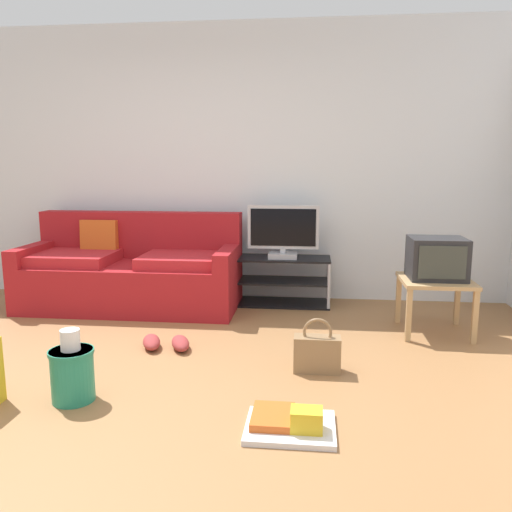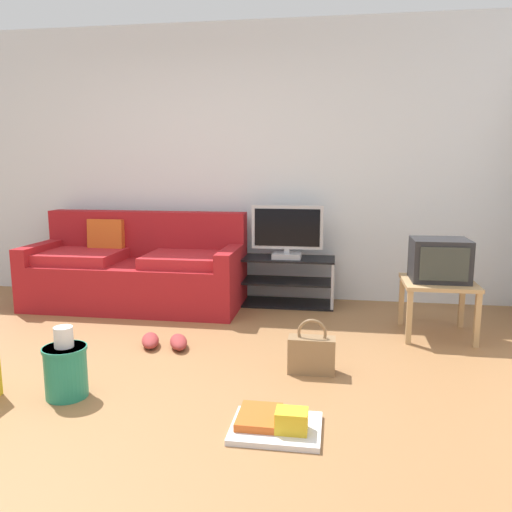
# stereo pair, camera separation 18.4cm
# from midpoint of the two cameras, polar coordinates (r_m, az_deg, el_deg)

# --- Properties ---
(ground_plane) EXTENTS (9.00, 9.80, 0.02)m
(ground_plane) POSITION_cam_midpoint_polar(r_m,az_deg,el_deg) (3.25, -16.29, -14.85)
(ground_plane) COLOR olive
(wall_back) EXTENTS (9.00, 0.10, 2.70)m
(wall_back) POSITION_cam_midpoint_polar(r_m,az_deg,el_deg) (5.30, -6.75, 10.12)
(wall_back) COLOR silver
(wall_back) RESTS_ON ground_plane
(couch) EXTENTS (2.01, 0.87, 0.88)m
(couch) POSITION_cam_midpoint_polar(r_m,az_deg,el_deg) (5.06, -14.61, -1.77)
(couch) COLOR maroon
(couch) RESTS_ON ground_plane
(tv_stand) EXTENTS (0.91, 0.40, 0.46)m
(tv_stand) POSITION_cam_midpoint_polar(r_m,az_deg,el_deg) (4.99, 1.94, -2.78)
(tv_stand) COLOR black
(tv_stand) RESTS_ON ground_plane
(flat_tv) EXTENTS (0.68, 0.22, 0.50)m
(flat_tv) POSITION_cam_midpoint_polar(r_m,az_deg,el_deg) (4.88, 1.95, 2.65)
(flat_tv) COLOR #B2B2B7
(flat_tv) RESTS_ON tv_stand
(side_table) EXTENTS (0.55, 0.55, 0.44)m
(side_table) POSITION_cam_midpoint_polar(r_m,az_deg,el_deg) (4.32, 18.16, -3.29)
(side_table) COLOR tan
(side_table) RESTS_ON ground_plane
(crt_tv) EXTENTS (0.43, 0.37, 0.33)m
(crt_tv) POSITION_cam_midpoint_polar(r_m,az_deg,el_deg) (4.29, 18.28, -0.24)
(crt_tv) COLOR #232326
(crt_tv) RESTS_ON side_table
(handbag) EXTENTS (0.30, 0.13, 0.36)m
(handbag) POSITION_cam_midpoint_polar(r_m,az_deg,el_deg) (3.43, 5.25, -10.64)
(handbag) COLOR olive
(handbag) RESTS_ON ground_plane
(cleaning_bucket) EXTENTS (0.26, 0.26, 0.42)m
(cleaning_bucket) POSITION_cam_midpoint_polar(r_m,az_deg,el_deg) (3.21, -21.33, -11.83)
(cleaning_bucket) COLOR #238466
(cleaning_bucket) RESTS_ON ground_plane
(sneakers_pair) EXTENTS (0.44, 0.31, 0.09)m
(sneakers_pair) POSITION_cam_midpoint_polar(r_m,az_deg,el_deg) (3.92, -11.32, -9.42)
(sneakers_pair) COLOR #993333
(sneakers_pair) RESTS_ON ground_plane
(floor_tray) EXTENTS (0.46, 0.37, 0.14)m
(floor_tray) POSITION_cam_midpoint_polar(r_m,az_deg,el_deg) (2.75, 1.70, -18.07)
(floor_tray) COLOR silver
(floor_tray) RESTS_ON ground_plane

